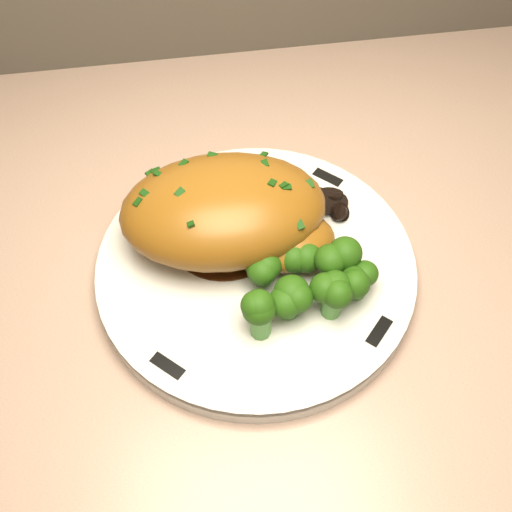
{
  "coord_description": "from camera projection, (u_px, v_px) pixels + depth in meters",
  "views": [
    {
      "loc": [
        -0.39,
        1.32,
        1.41
      ],
      "look_at": [
        -0.34,
        1.65,
        0.95
      ],
      "focal_mm": 45.0,
      "sensor_mm": 36.0,
      "label": 1
    }
  ],
  "objects": [
    {
      "name": "rim_accent_2",
      "position": [
        168.0,
        366.0,
        0.52
      ],
      "size": [
        0.03,
        0.03,
        0.0
      ],
      "primitive_type": "cube",
      "rotation": [
        0.0,
        0.0,
        5.52
      ],
      "color": "black",
      "rests_on": "plate"
    },
    {
      "name": "broccoli_florets",
      "position": [
        305.0,
        281.0,
        0.54
      ],
      "size": [
        0.11,
        0.09,
        0.04
      ],
      "rotation": [
        0.0,
        0.0,
        0.31
      ],
      "color": "#4B8B3A",
      "rests_on": "plate"
    },
    {
      "name": "plate",
      "position": [
        256.0,
        269.0,
        0.59
      ],
      "size": [
        0.35,
        0.35,
        0.02
      ],
      "primitive_type": "cylinder",
      "rotation": [
        0.0,
        0.0,
        -0.26
      ],
      "color": "silver",
      "rests_on": "counter"
    },
    {
      "name": "chicken_breast",
      "position": [
        231.0,
        214.0,
        0.57
      ],
      "size": [
        0.19,
        0.13,
        0.07
      ],
      "rotation": [
        0.0,
        0.0,
        -0.03
      ],
      "color": "#8D5618",
      "rests_on": "plate"
    },
    {
      "name": "rim_accent_0",
      "position": [
        328.0,
        178.0,
        0.64
      ],
      "size": [
        0.03,
        0.03,
        0.0
      ],
      "primitive_type": "cube",
      "rotation": [
        0.0,
        0.0,
        2.38
      ],
      "color": "black",
      "rests_on": "plate"
    },
    {
      "name": "rim_accent_3",
      "position": [
        379.0,
        332.0,
        0.54
      ],
      "size": [
        0.03,
        0.03,
        0.0
      ],
      "primitive_type": "cube",
      "rotation": [
        0.0,
        0.0,
        7.1
      ],
      "color": "black",
      "rests_on": "plate"
    },
    {
      "name": "rim_accent_1",
      "position": [
        150.0,
        202.0,
        0.62
      ],
      "size": [
        0.03,
        0.03,
        0.0
      ],
      "primitive_type": "cube",
      "rotation": [
        0.0,
        0.0,
        3.95
      ],
      "color": "black",
      "rests_on": "plate"
    },
    {
      "name": "mushroom_pile",
      "position": [
        299.0,
        209.0,
        0.61
      ],
      "size": [
        0.09,
        0.07,
        0.02
      ],
      "color": "black",
      "rests_on": "plate"
    },
    {
      "name": "counter",
      "position": [
        427.0,
        404.0,
        1.0
      ],
      "size": [
        2.12,
        0.7,
        1.04
      ],
      "color": "brown",
      "rests_on": "ground"
    },
    {
      "name": "gravy_pool",
      "position": [
        225.0,
        235.0,
        0.6
      ],
      "size": [
        0.11,
        0.11,
        0.0
      ],
      "primitive_type": "cylinder",
      "color": "black",
      "rests_on": "plate"
    }
  ]
}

